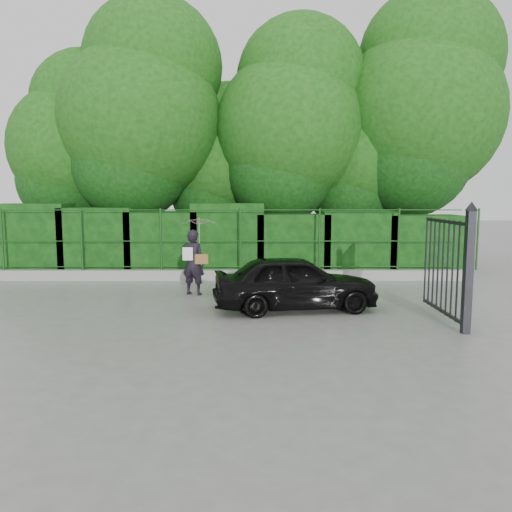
{
  "coord_description": "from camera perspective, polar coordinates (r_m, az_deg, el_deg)",
  "views": [
    {
      "loc": [
        0.81,
        -9.91,
        2.46
      ],
      "look_at": [
        0.85,
        1.3,
        1.1
      ],
      "focal_mm": 35.0,
      "sensor_mm": 36.0,
      "label": 1
    }
  ],
  "objects": [
    {
      "name": "car",
      "position": [
        10.81,
        4.48,
        -3.01
      ],
      "size": [
        3.7,
        1.93,
        1.2
      ],
      "primitive_type": "imported",
      "rotation": [
        0.0,
        0.0,
        1.72
      ],
      "color": "black",
      "rests_on": "ground"
    },
    {
      "name": "ground",
      "position": [
        10.24,
        -4.77,
        -7.0
      ],
      "size": [
        80.0,
        80.0,
        0.0
      ],
      "primitive_type": "plane",
      "color": "gray"
    },
    {
      "name": "trees",
      "position": [
        17.78,
        0.9,
        13.89
      ],
      "size": [
        17.1,
        6.15,
        8.08
      ],
      "color": "black",
      "rests_on": "ground"
    },
    {
      "name": "woman",
      "position": [
        12.45,
        -6.79,
        1.25
      ],
      "size": [
        0.91,
        0.85,
        1.93
      ],
      "color": "black",
      "rests_on": "ground"
    },
    {
      "name": "hedge",
      "position": [
        15.51,
        -3.89,
        1.58
      ],
      "size": [
        14.2,
        1.2,
        2.23
      ],
      "color": "black",
      "rests_on": "ground"
    },
    {
      "name": "gate",
      "position": [
        10.01,
        22.04,
        -0.89
      ],
      "size": [
        0.22,
        2.33,
        2.36
      ],
      "color": "black",
      "rests_on": "ground"
    },
    {
      "name": "kerb",
      "position": [
        14.61,
        -3.37,
        -2.19
      ],
      "size": [
        14.0,
        0.25,
        0.3
      ],
      "primitive_type": "cube",
      "color": "#9E9E99",
      "rests_on": "ground"
    },
    {
      "name": "fence",
      "position": [
        14.47,
        -2.53,
        1.92
      ],
      "size": [
        14.13,
        0.06,
        1.8
      ],
      "color": "#174115",
      "rests_on": "kerb"
    }
  ]
}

